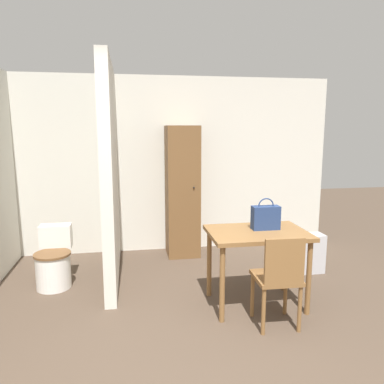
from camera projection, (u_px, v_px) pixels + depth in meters
name	position (u px, v px, depth m)	size (l,w,h in m)	color
wall_back	(161.00, 165.00, 5.42)	(4.98, 0.12, 2.50)	silver
partition_wall	(110.00, 174.00, 4.38)	(0.12, 1.80, 2.50)	silver
dining_table	(257.00, 241.00, 3.71)	(0.97, 0.68, 0.77)	brown
wooden_chair	(279.00, 277.00, 3.30)	(0.40, 0.40, 0.87)	brown
toilet	(54.00, 262.00, 4.24)	(0.40, 0.55, 0.66)	white
handbag	(266.00, 217.00, 3.74)	(0.28, 0.12, 0.32)	navy
wooden_cabinet	(182.00, 191.00, 5.22)	(0.44, 0.50, 1.81)	brown
space_heater	(312.00, 253.00, 4.66)	(0.28, 0.21, 0.48)	#BCBCC1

